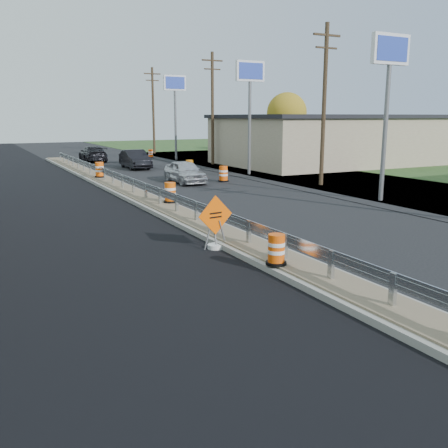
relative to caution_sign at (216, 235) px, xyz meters
name	(u,v)px	position (x,y,z in m)	size (l,w,h in m)	color
ground	(220,236)	(0.90, 1.46, -0.44)	(140.00, 140.00, 0.00)	black
milled_overlay	(46,203)	(-3.50, 11.46, -0.43)	(7.20, 120.00, 0.01)	black
median	(146,200)	(0.90, 9.46, -0.33)	(1.60, 55.00, 0.23)	gray
guardrail	(139,185)	(0.90, 10.46, 0.29)	(0.10, 46.15, 0.72)	silver
retail_building_near	(329,139)	(21.89, 21.46, 1.72)	(18.50, 12.50, 4.27)	tan
pylon_sign_south	(389,65)	(11.40, 4.46, 6.04)	(2.20, 0.30, 7.90)	slate
pylon_sign_mid	(250,82)	(11.40, 17.46, 6.04)	(2.20, 0.30, 7.90)	slate
pylon_sign_north	(175,91)	(11.40, 31.46, 6.04)	(2.20, 0.30, 7.90)	slate
utility_pole_smid	(324,102)	(12.40, 10.46, 4.50)	(1.90, 0.26, 9.40)	#473523
utility_pole_nmid	(212,107)	(12.40, 25.46, 4.50)	(1.90, 0.26, 9.40)	#473523
utility_pole_north	(153,109)	(12.40, 40.46, 4.50)	(1.90, 0.26, 9.40)	#473523
tree_far_yellow	(287,113)	(26.90, 35.46, 4.10)	(4.62, 4.62, 6.86)	#473523
caution_sign	(216,235)	(0.00, 0.00, 0.00)	(1.24, 0.52, 1.72)	white
barrel_median_near	(276,250)	(0.35, -2.94, 0.19)	(0.56, 0.56, 0.83)	black
barrel_median_mid	(170,193)	(1.45, 7.60, 0.24)	(0.63, 0.63, 0.93)	black
barrel_median_far	(100,170)	(0.94, 18.85, 0.26)	(0.67, 0.67, 0.98)	black
barrel_shoulder_near	(223,174)	(7.90, 14.73, 0.05)	(0.69, 0.69, 1.01)	black
barrel_shoulder_mid	(190,167)	(7.90, 20.18, 0.03)	(0.67, 0.67, 0.98)	black
barrel_shoulder_far	(151,154)	(10.10, 35.13, -0.03)	(0.58, 0.58, 0.84)	black
car_silver	(185,172)	(5.46, 15.29, 0.27)	(1.67, 4.15, 1.41)	silver
car_dark_mid	(135,159)	(5.40, 25.39, 0.31)	(1.58, 4.53, 1.49)	black
car_dark_far	(93,154)	(3.82, 33.22, 0.28)	(2.02, 4.97, 1.44)	black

